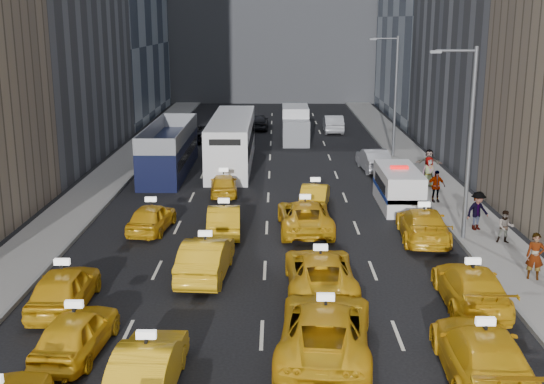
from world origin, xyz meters
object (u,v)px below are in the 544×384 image
Objects in this scene: city_bus at (232,142)px; box_truck at (295,125)px; double_decker at (169,149)px; pedestrian_0 at (535,256)px; nypd_van at (398,188)px.

box_truck is (4.79, 9.85, -0.28)m from city_bus.
double_decker is at bearing -152.26° from city_bus.
city_bus is at bearing -122.22° from box_truck.
box_truck is 3.51× the size of pedestrian_0.
box_truck is at bearing 60.34° from city_bus.
city_bus reaches higher than box_truck.
double_decker is 1.70× the size of box_truck.
double_decker reaches higher than box_truck.
double_decker is 26.44m from pedestrian_0.
box_truck reaches higher than pedestrian_0.
nypd_van reaches higher than pedestrian_0.
box_truck is (8.88, 12.35, -0.18)m from double_decker.
double_decker is at bearing 154.49° from nypd_van.
box_truck is at bearing 109.60° from nypd_van.
pedestrian_0 is at bearing -81.39° from box_truck.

